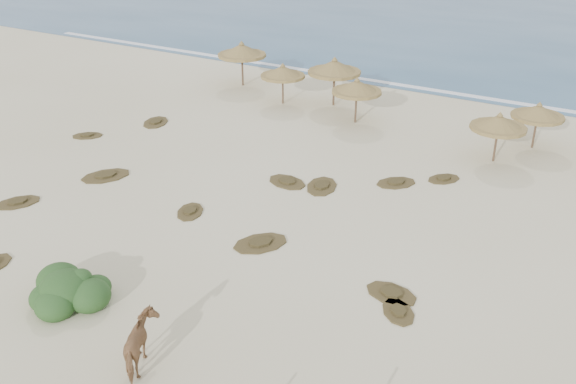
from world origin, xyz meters
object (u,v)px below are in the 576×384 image
at_px(horse, 141,345).
at_px(bush, 67,291).
at_px(palapa_1, 283,72).
at_px(palapa_0, 242,51).

relative_size(horse, bush, 0.63).
bearing_deg(horse, palapa_1, -100.34).
height_order(palapa_1, horse, palapa_1).
bearing_deg(horse, palapa_0, -93.46).
bearing_deg(palapa_1, bush, -78.65).
bearing_deg(palapa_1, palapa_0, 155.41).
bearing_deg(bush, palapa_0, 110.18).
bearing_deg(palapa_0, horse, -62.31).
distance_m(palapa_0, palapa_1, 5.02).
bearing_deg(palapa_0, bush, -69.82).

